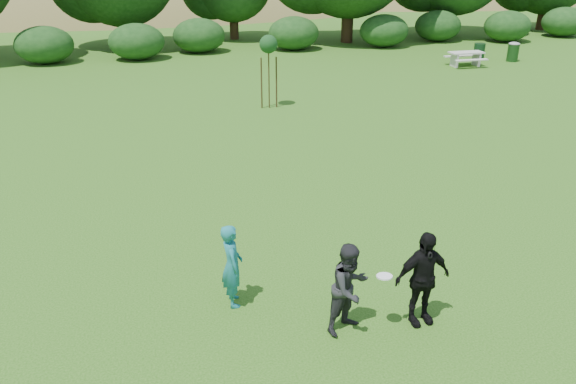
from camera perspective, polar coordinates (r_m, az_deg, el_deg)
The scene contains 10 objects.
ground at distance 10.31m, azimuth 4.00°, elevation -12.31°, with size 120.00×120.00×0.00m, color #19470C.
player_teal at distance 10.19m, azimuth -5.71°, elevation -7.42°, with size 0.58×0.38×1.60m, color #1A6F76.
player_grey at distance 9.56m, azimuth 6.31°, elevation -9.69°, with size 0.80×0.62×1.64m, color #242427.
player_black at distance 9.91m, azimuth 13.50°, elevation -8.54°, with size 1.03×0.43×1.75m, color black.
trash_can_near at distance 34.05m, azimuth 18.84°, elevation 13.34°, with size 0.60×0.60×0.90m, color black.
frisbee at distance 9.47m, azimuth 9.77°, elevation -8.44°, with size 0.27×0.27×0.05m.
sapling at distance 22.25m, azimuth -2.00°, elevation 14.58°, with size 0.70×0.70×2.85m.
picnic_table at distance 31.99m, azimuth 17.62°, elevation 12.99°, with size 1.80×1.48×0.76m.
trash_can_lidded at distance 34.23m, azimuth 21.90°, elevation 13.11°, with size 0.60×0.60×1.05m.
hillside at distance 78.47m, azimuth -11.86°, elevation 10.33°, with size 150.00×72.00×52.00m.
Camera 1 is at (-2.62, -7.87, 6.12)m, focal length 35.00 mm.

